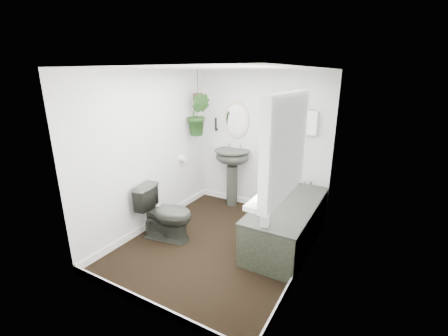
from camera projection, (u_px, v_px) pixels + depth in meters
The scene contains 22 objects.
floor at pixel (219, 244), 4.15m from camera, with size 2.30×2.80×0.02m, color black.
ceiling at pixel (218, 67), 3.45m from camera, with size 2.30×2.80×0.02m, color white.
wall_back at pixel (261, 143), 4.97m from camera, with size 2.30×0.02×2.30m, color silver.
wall_front at pixel (137, 203), 2.63m from camera, with size 2.30×0.02×2.30m, color silver.
wall_left at pixel (150, 152), 4.35m from camera, with size 0.02×2.80×2.30m, color silver.
wall_right at pixel (310, 179), 3.26m from camera, with size 0.02×2.80×2.30m, color silver.
skirting at pixel (219, 240), 4.13m from camera, with size 2.30×2.80×0.10m, color white.
bathtub at pixel (287, 223), 4.10m from camera, with size 0.72×1.72×0.58m, color #2D2F29, non-canonical shape.
bath_screen at pixel (280, 143), 4.37m from camera, with size 0.04×0.72×1.40m, color silver, non-canonical shape.
shower_box at pixel (311, 123), 4.42m from camera, with size 0.20×0.10×0.35m, color white.
oval_mirror at pixel (236, 120), 5.05m from camera, with size 0.46×0.03×0.62m, color #C4B299.
wall_sconce at pixel (216, 124), 5.26m from camera, with size 0.04×0.04×0.22m, color black.
toilet_roll_holder at pixel (183, 158), 4.97m from camera, with size 0.11×0.11×0.11m, color white.
window_recess at pixel (286, 146), 2.56m from camera, with size 0.08×1.00×0.90m, color white.
window_sill at pixel (276, 190), 2.72m from camera, with size 0.18×1.00×0.04m, color white.
window_blinds at pixel (281, 145), 2.58m from camera, with size 0.01×0.86×0.76m, color white.
toilet at pixel (166, 213), 4.17m from camera, with size 0.43×0.76×0.78m, color #2D2F29.
pedestal_sink at pixel (232, 178), 5.23m from camera, with size 0.60×0.51×1.02m, color #2D2F29, non-canonical shape.
sill_plant at pixel (277, 173), 2.74m from camera, with size 0.22×0.19×0.24m, color black.
hanging_plant at pixel (198, 115), 4.89m from camera, with size 0.38×0.30×0.69m, color black.
soap_bottle at pixel (265, 217), 3.39m from camera, with size 0.09×0.10×0.21m, color #363334.
hanging_pot at pixel (198, 97), 4.81m from camera, with size 0.16×0.16×0.12m, color #362C1C.
Camera 1 is at (1.86, -3.14, 2.24)m, focal length 24.00 mm.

